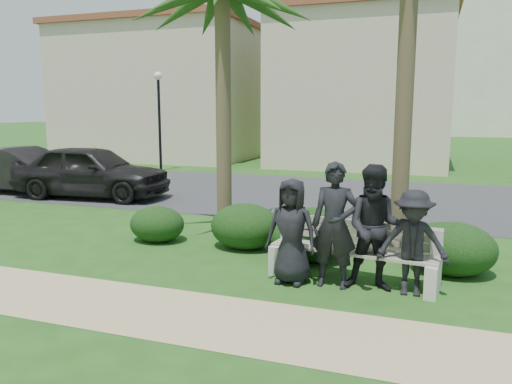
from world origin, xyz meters
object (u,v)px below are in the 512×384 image
park_bench (352,256)px  car_a (91,171)px  car_b (24,170)px  man_d (413,243)px  man_c (376,228)px  man_a (292,231)px  man_b (335,225)px  street_lamp (159,103)px

park_bench → car_a: car_a is taller
car_a → car_b: (-2.67, 0.07, -0.08)m
man_d → man_c: bearing=175.0°
man_a → man_b: bearing=9.1°
man_d → car_b: (-12.28, 5.35, -0.05)m
street_lamp → man_d: 16.50m
street_lamp → man_c: size_ratio=2.26×
park_bench → car_b: (-11.37, 5.05, 0.32)m
car_b → park_bench: bearing=-112.7°
man_c → car_b: (-11.74, 5.32, -0.22)m
street_lamp → man_d: (11.10, -12.02, -2.16)m
man_c → man_d: man_c is taller
park_bench → street_lamp: bearing=138.4°
street_lamp → car_a: street_lamp is taller
park_bench → man_d: man_d is taller
man_b → car_b: size_ratio=0.43×
car_b → man_b: bearing=-114.5°
man_b → man_a: bearing=-175.7°
man_b → man_d: 1.15m
man_b → car_a: 10.00m
car_b → man_a: bearing=-116.2°
man_c → park_bench: bearing=138.9°
man_b → man_c: (0.61, 0.06, -0.01)m
street_lamp → man_c: bearing=-48.6°
street_lamp → park_bench: size_ratio=1.60×
man_b → man_d: size_ratio=1.23×
man_b → man_d: bearing=1.4°
man_a → car_a: 9.48m
man_a → car_a: (-7.82, 5.37, -0.01)m
park_bench → man_c: size_ratio=1.42×
car_b → man_c: bearing=-113.1°
man_c → car_a: bearing=145.0°
park_bench → man_c: bearing=-28.8°
man_b → car_b: 12.37m
car_a → man_b: bearing=-127.3°
man_a → park_bench: bearing=27.9°
man_a → car_a: size_ratio=0.34×
man_d → car_a: size_ratio=0.33×
street_lamp → man_a: street_lamp is taller
park_bench → man_c: 0.71m
man_a → man_c: 1.27m
car_a → car_b: car_a is taller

